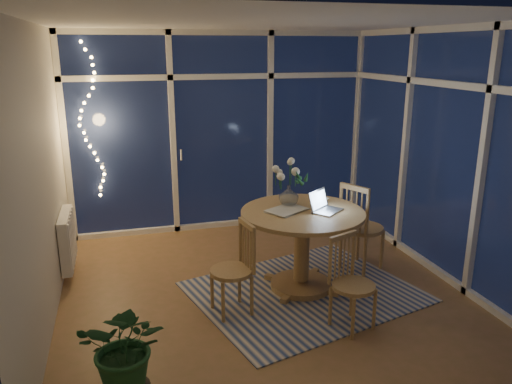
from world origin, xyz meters
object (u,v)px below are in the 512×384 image
flower_vase (289,195)px  potted_plant (127,358)px  chair_left (231,269)px  chair_front (354,284)px  dining_table (302,250)px  chair_right (363,226)px  laptop (328,201)px

flower_vase → potted_plant: flower_vase is taller
chair_left → chair_front: (0.96, -0.53, -0.02)m
dining_table → chair_right: size_ratio=1.20×
laptop → potted_plant: 2.41m
potted_plant → chair_left: bearing=47.8°
dining_table → laptop: size_ratio=4.10×
dining_table → potted_plant: dining_table is taller
laptop → chair_right: bearing=-7.6°
laptop → potted_plant: (-1.98, -1.27, -0.56)m
dining_table → chair_left: size_ratio=1.38×
chair_left → dining_table: bearing=100.4°
flower_vase → potted_plant: bearing=-137.0°
potted_plant → laptop: bearing=32.7°
laptop → flower_vase: 0.42m
laptop → flower_vase: size_ratio=1.42×
chair_right → flower_vase: (-0.88, -0.04, 0.43)m
laptop → chair_front: bearing=-132.6°
flower_vase → potted_plant: size_ratio=0.28×
potted_plant → flower_vase: bearing=43.0°
dining_table → chair_front: (0.17, -0.83, 0.01)m
flower_vase → chair_right: bearing=2.6°
chair_left → laptop: 1.16m
chair_right → flower_vase: size_ratio=4.86×
chair_right → potted_plant: chair_right is taller
laptop → flower_vase: bearing=97.9°
chair_front → potted_plant: size_ratio=1.12×
dining_table → chair_right: bearing=17.9°
chair_front → potted_plant: (-1.91, -0.52, -0.05)m
chair_left → chair_front: bearing=51.1°
chair_right → potted_plant: (-2.55, -1.60, -0.13)m
chair_left → laptop: laptop is taller
chair_left → potted_plant: size_ratio=1.17×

